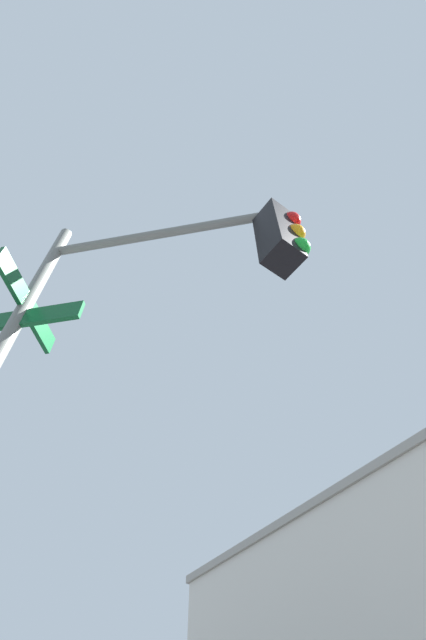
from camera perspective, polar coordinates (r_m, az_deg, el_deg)
traffic_signal_near at (r=3.40m, az=-10.06°, el=0.92°), size 2.21×2.10×5.61m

